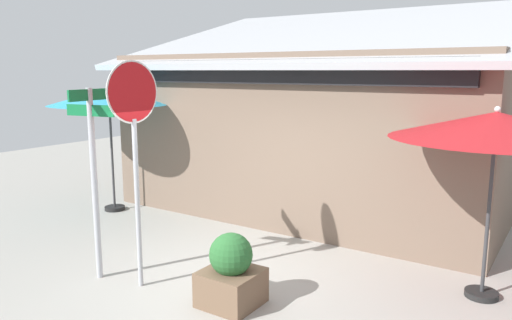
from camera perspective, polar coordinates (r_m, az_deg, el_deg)
The scene contains 7 objects.
ground_plane at distance 7.52m, azimuth -3.78°, elevation -14.03°, with size 28.00×28.00×0.10m, color #9E9B93.
cafe_building at distance 11.50m, azimuth 8.09°, elevation 3.86°, with size 8.38×5.84×4.64m.
street_sign_post at distance 7.47m, azimuth -18.21°, elevation -0.45°, with size 0.80×0.86×2.81m.
stop_sign at distance 6.91m, azimuth -13.85°, elevation 3.41°, with size 0.08×0.85×3.18m.
patio_umbrella_teal_left at distance 11.06m, azimuth -16.58°, elevation 6.93°, with size 2.54×2.54×2.75m.
patio_umbrella_crimson_center at distance 7.05m, azimuth 25.93°, elevation 3.49°, with size 2.69×2.69×2.60m.
sidewalk_planter at distance 6.63m, azimuth -2.89°, elevation -12.91°, with size 0.72×0.72×0.98m.
Camera 1 is at (4.18, -5.43, 3.04)m, focal length 34.71 mm.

